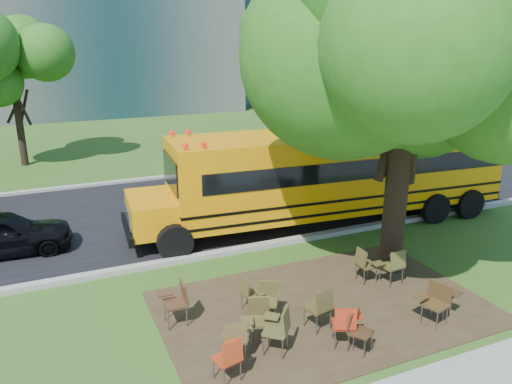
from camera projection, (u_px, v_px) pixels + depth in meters
name	position (u px, v px, depth m)	size (l,w,h in m)	color
ground	(272.00, 307.00, 10.94)	(160.00, 160.00, 0.00)	#30531A
dirt_patch	(323.00, 307.00, 10.88)	(7.00, 4.50, 0.03)	#382819
asphalt_road	(184.00, 209.00, 17.05)	(80.00, 8.00, 0.04)	black
kerb_near	(225.00, 252.00, 13.54)	(80.00, 0.25, 0.14)	gray
kerb_far	(157.00, 178.00, 20.62)	(80.00, 0.25, 0.14)	gray
bg_tree_2	(12.00, 71.00, 21.75)	(4.80, 4.80, 6.62)	black
bg_tree_3	(297.00, 50.00, 24.74)	(5.60, 5.60, 7.84)	black
bg_tree_4	(435.00, 62.00, 27.14)	(5.00, 5.00, 6.85)	black
main_tree	(409.00, 49.00, 11.09)	(7.04, 7.04, 8.93)	black
school_bus	(337.00, 171.00, 15.56)	(11.96, 3.47, 2.89)	orange
chair_0	(230.00, 355.00, 8.41)	(0.58, 0.61, 0.86)	#A83311
chair_1	(236.00, 336.00, 8.95)	(0.64, 0.50, 0.86)	brown
chair_2	(279.00, 326.00, 9.19)	(0.63, 0.80, 0.93)	brown
chair_3	(258.00, 316.00, 9.54)	(0.71, 0.56, 0.91)	#504522
chair_4	(346.00, 322.00, 9.36)	(0.73, 0.58, 0.89)	#A42711
chair_5	(358.00, 328.00, 9.23)	(0.55, 0.67, 0.82)	#3F2816
chair_6	(436.00, 299.00, 10.13)	(0.66, 0.62, 0.91)	#4A331A
chair_7	(441.00, 294.00, 10.37)	(0.68, 0.59, 0.87)	#3E2816
chair_8	(177.00, 298.00, 10.12)	(0.56, 0.63, 0.95)	#482C19
chair_9	(266.00, 297.00, 10.29)	(0.71, 0.56, 0.85)	#4D4921
chair_10	(250.00, 292.00, 10.56)	(0.52, 0.54, 0.82)	#48401F
chair_11	(321.00, 304.00, 9.91)	(0.64, 0.66, 0.94)	#48401F
chair_12	(366.00, 262.00, 11.84)	(0.51, 0.58, 0.88)	#48401F
chair_13	(395.00, 263.00, 11.72)	(0.61, 0.57, 0.93)	#4F4C22
black_car	(1.00, 234.00, 13.36)	(1.45, 3.59, 1.22)	black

